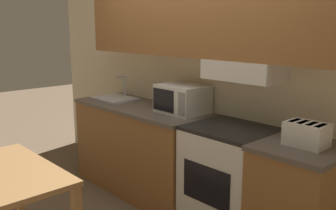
% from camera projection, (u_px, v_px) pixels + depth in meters
% --- Properties ---
extents(ground_plane, '(16.00, 16.00, 0.00)m').
position_uv_depth(ground_plane, '(205.00, 200.00, 3.81)').
color(ground_plane, brown).
extents(wall_back, '(5.27, 0.38, 2.55)m').
position_uv_depth(wall_back, '(204.00, 47.00, 3.43)').
color(wall_back, beige).
rests_on(wall_back, ground_plane).
extents(lower_counter_main, '(1.63, 0.64, 0.93)m').
position_uv_depth(lower_counter_main, '(142.00, 149.00, 3.96)').
color(lower_counter_main, '#936033').
rests_on(lower_counter_main, ground_plane).
extents(lower_counter_right_stub, '(0.57, 0.64, 0.93)m').
position_uv_depth(lower_counter_right_stub, '(299.00, 207.00, 2.68)').
color(lower_counter_right_stub, '#936033').
rests_on(lower_counter_right_stub, ground_plane).
extents(stove_range, '(0.68, 0.60, 0.93)m').
position_uv_depth(stove_range, '(229.00, 181.00, 3.14)').
color(stove_range, white).
rests_on(stove_range, ground_plane).
extents(microwave, '(0.45, 0.37, 0.27)m').
position_uv_depth(microwave, '(183.00, 99.00, 3.55)').
color(microwave, white).
rests_on(microwave, lower_counter_main).
extents(toaster, '(0.28, 0.20, 0.16)m').
position_uv_depth(toaster, '(307.00, 134.00, 2.56)').
color(toaster, white).
rests_on(toaster, lower_counter_right_stub).
extents(sink_basin, '(0.47, 0.38, 0.26)m').
position_uv_depth(sink_basin, '(115.00, 98.00, 4.20)').
color(sink_basin, '#B7BABF').
rests_on(sink_basin, lower_counter_main).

